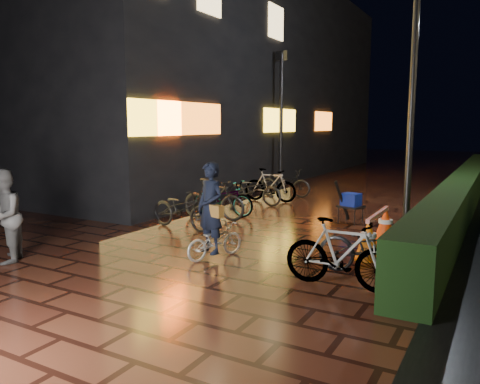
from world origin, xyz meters
The scene contains 11 objects.
ground centered at (0.00, 0.00, 0.00)m, with size 80.00×80.00×0.00m, color #381911.
hedge centered at (3.30, 8.00, 0.50)m, with size 0.70×20.00×1.00m, color black.
bystander_person centered at (-3.31, -2.89, 0.84)m, with size 0.81×0.63×1.67m, color #505052.
storefront_block centered at (-9.50, 11.50, 4.50)m, with size 12.09×22.00×9.00m.
lamp_post_hedge centered at (2.29, 3.87, 3.16)m, with size 0.55×0.22×5.75m.
lamp_post_sf centered at (-3.08, 8.25, 2.81)m, with size 0.49×0.15×5.11m.
cyclist centered at (-0.25, -0.86, 0.66)m, with size 0.81×1.31×1.78m.
traffic_barrier centered at (2.23, 1.18, 0.38)m, with size 0.49×1.89×0.76m.
cart_assembly centered at (1.02, 3.45, 0.55)m, with size 0.71×0.60×1.08m.
parked_bikes_storefront centered at (-2.22, 3.75, 0.49)m, with size 1.97×6.56×1.05m.
parked_bikes_hedge centered at (2.42, -0.80, 0.50)m, with size 2.08×1.40×1.05m.
Camera 1 is at (4.28, -7.85, 2.42)m, focal length 35.00 mm.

